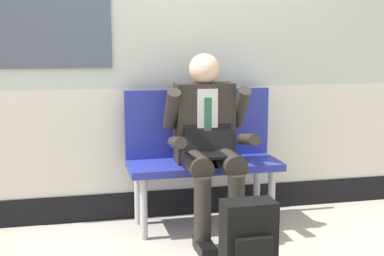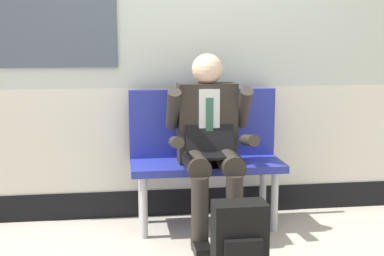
% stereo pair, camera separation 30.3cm
% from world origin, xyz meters
% --- Properties ---
extents(ground_plane, '(18.00, 18.00, 0.00)m').
position_xyz_m(ground_plane, '(0.00, 0.00, 0.00)').
color(ground_plane, '#B2A899').
extents(station_wall, '(6.91, 0.17, 2.75)m').
position_xyz_m(station_wall, '(-0.01, 0.72, 1.37)').
color(station_wall, beige).
rests_on(station_wall, ground).
extents(bench_with_person, '(1.06, 0.42, 0.96)m').
position_xyz_m(bench_with_person, '(0.26, 0.45, 0.55)').
color(bench_with_person, '#28339E').
rests_on(bench_with_person, ground).
extents(person_seated, '(0.57, 0.70, 1.22)m').
position_xyz_m(person_seated, '(0.26, 0.25, 0.65)').
color(person_seated, '#2D2823').
rests_on(person_seated, ground).
extents(backpack, '(0.30, 0.21, 0.44)m').
position_xyz_m(backpack, '(0.31, -0.47, 0.21)').
color(backpack, black).
rests_on(backpack, ground).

